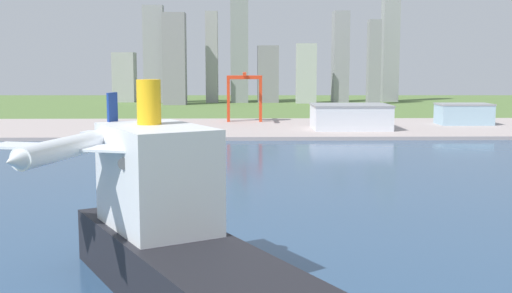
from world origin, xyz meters
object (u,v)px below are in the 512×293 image
(warehouse_main, at_px, (350,117))
(warehouse_annex, at_px, (464,114))
(port_crane_red, at_px, (244,85))
(airplane_landing, at_px, (74,147))
(cargo_ship, at_px, (175,237))

(warehouse_main, distance_m, warehouse_annex, 98.87)
(port_crane_red, bearing_deg, warehouse_main, -38.64)
(airplane_landing, relative_size, warehouse_annex, 1.12)
(port_crane_red, relative_size, warehouse_annex, 1.15)
(airplane_landing, xyz_separation_m, warehouse_main, (112.16, 319.88, -20.09))
(warehouse_annex, bearing_deg, warehouse_main, -160.20)
(airplane_landing, relative_size, warehouse_main, 0.82)
(airplane_landing, xyz_separation_m, port_crane_red, (37.08, 379.90, 0.10))
(cargo_ship, height_order, warehouse_annex, cargo_ship)
(port_crane_red, height_order, warehouse_main, port_crane_red)
(cargo_ship, relative_size, warehouse_main, 1.53)
(airplane_landing, bearing_deg, cargo_ship, -7.26)
(warehouse_annex, bearing_deg, airplane_landing, -120.14)
(port_crane_red, height_order, warehouse_annex, port_crane_red)
(warehouse_main, bearing_deg, port_crane_red, 141.36)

